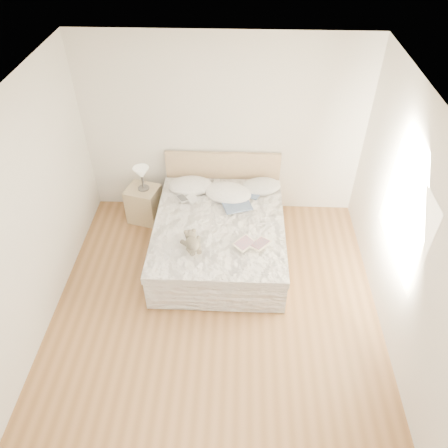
{
  "coord_description": "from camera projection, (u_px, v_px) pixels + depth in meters",
  "views": [
    {
      "loc": [
        0.25,
        -3.27,
        4.36
      ],
      "look_at": [
        0.07,
        1.05,
        0.62
      ],
      "focal_mm": 35.0,
      "sensor_mm": 36.0,
      "label": 1
    }
  ],
  "objects": [
    {
      "name": "bed",
      "position": [
        220.0,
        234.0,
        6.03
      ],
      "size": [
        1.72,
        2.14,
        1.0
      ],
      "color": "tan",
      "rests_on": "floor"
    },
    {
      "name": "photo_book",
      "position": [
        187.0,
        199.0,
        6.11
      ],
      "size": [
        0.34,
        0.32,
        0.02
      ],
      "primitive_type": "cube",
      "rotation": [
        0.0,
        0.0,
        0.62
      ],
      "color": "silver",
      "rests_on": "bed"
    },
    {
      "name": "wall_left",
      "position": [
        21.0,
        231.0,
        4.51
      ],
      "size": [
        0.02,
        4.5,
        2.7
      ],
      "primitive_type": "cube",
      "color": "white",
      "rests_on": "ground"
    },
    {
      "name": "pillow_left",
      "position": [
        190.0,
        186.0,
        6.33
      ],
      "size": [
        0.66,
        0.48,
        0.19
      ],
      "primitive_type": "ellipsoid",
      "rotation": [
        0.0,
        0.0,
        0.07
      ],
      "color": "white",
      "rests_on": "bed"
    },
    {
      "name": "teddy_bear",
      "position": [
        193.0,
        248.0,
        5.34
      ],
      "size": [
        0.33,
        0.39,
        0.17
      ],
      "primitive_type": null,
      "rotation": [
        0.0,
        0.0,
        0.38
      ],
      "color": "#6C6451",
      "rests_on": "bed"
    },
    {
      "name": "table_lamp",
      "position": [
        142.0,
        174.0,
        6.24
      ],
      "size": [
        0.26,
        0.26,
        0.36
      ],
      "color": "#4E4843",
      "rests_on": "nightstand"
    },
    {
      "name": "ceiling",
      "position": [
        211.0,
        115.0,
        3.57
      ],
      "size": [
        4.0,
        4.5,
        0.0
      ],
      "primitive_type": "cube",
      "color": "silver",
      "rests_on": "ground"
    },
    {
      "name": "blouse",
      "position": [
        234.0,
        200.0,
        6.09
      ],
      "size": [
        0.76,
        0.79,
        0.02
      ],
      "primitive_type": null,
      "rotation": [
        0.0,
        0.0,
        0.32
      ],
      "color": "#3B4C6B",
      "rests_on": "bed"
    },
    {
      "name": "wall_back",
      "position": [
        223.0,
        129.0,
        6.15
      ],
      "size": [
        4.0,
        0.02,
        2.7
      ],
      "primitive_type": "cube",
      "color": "white",
      "rests_on": "ground"
    },
    {
      "name": "pillow_right",
      "position": [
        261.0,
        186.0,
        6.32
      ],
      "size": [
        0.64,
        0.51,
        0.17
      ],
      "primitive_type": "ellipsoid",
      "rotation": [
        0.0,
        0.0,
        0.22
      ],
      "color": "silver",
      "rests_on": "bed"
    },
    {
      "name": "nightstand",
      "position": [
        144.0,
        204.0,
        6.59
      ],
      "size": [
        0.53,
        0.5,
        0.56
      ],
      "primitive_type": "cube",
      "rotation": [
        0.0,
        0.0,
        -0.25
      ],
      "color": "tan",
      "rests_on": "floor"
    },
    {
      "name": "window",
      "position": [
        405.0,
        216.0,
        4.55
      ],
      "size": [
        0.02,
        1.3,
        1.1
      ],
      "primitive_type": "cube",
      "color": "white",
      "rests_on": "wall_right"
    },
    {
      "name": "floor",
      "position": [
        215.0,
        318.0,
        5.33
      ],
      "size": [
        4.0,
        4.5,
        0.0
      ],
      "primitive_type": "cube",
      "color": "brown",
      "rests_on": "ground"
    },
    {
      "name": "childrens_book",
      "position": [
        252.0,
        244.0,
        5.42
      ],
      "size": [
        0.47,
        0.46,
        0.03
      ],
      "primitive_type": "cube",
      "rotation": [
        0.0,
        0.0,
        -0.73
      ],
      "color": "#F8ECCB",
      "rests_on": "bed"
    },
    {
      "name": "wall_right",
      "position": [
        412.0,
        242.0,
        4.39
      ],
      "size": [
        0.02,
        4.5,
        2.7
      ],
      "primitive_type": "cube",
      "color": "white",
      "rests_on": "ground"
    },
    {
      "name": "pillow_middle",
      "position": [
        228.0,
        193.0,
        6.2
      ],
      "size": [
        0.76,
        0.62,
        0.2
      ],
      "primitive_type": "ellipsoid",
      "rotation": [
        0.0,
        0.0,
        -0.24
      ],
      "color": "white",
      "rests_on": "bed"
    }
  ]
}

